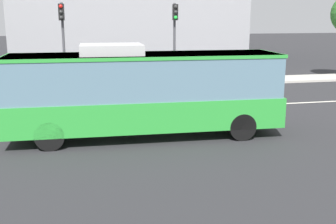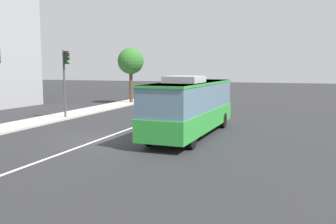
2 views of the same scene
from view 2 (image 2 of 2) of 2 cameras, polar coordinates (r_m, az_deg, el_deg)
name	(u,v)px [view 2 (image 2 of 2)]	position (r m, az deg, el deg)	size (l,w,h in m)	color
ground_plane	(100,140)	(20.73, -10.43, -4.19)	(160.00, 160.00, 0.00)	#28282B
lane_centre_line	(100,140)	(20.73, -10.43, -4.17)	(76.00, 0.16, 0.01)	silver
transit_bus	(191,105)	(21.37, 3.54, 1.15)	(10.08, 2.83, 3.46)	green
traffic_light_mid_block	(66,72)	(29.28, -15.39, 5.90)	(0.34, 0.62, 5.20)	#47474C
street_tree_kerbside_right	(131,62)	(40.65, -5.72, 7.68)	(2.81, 2.81, 5.99)	#4C3823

